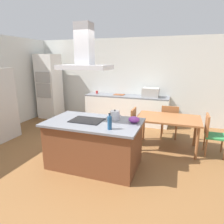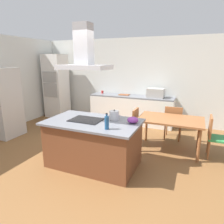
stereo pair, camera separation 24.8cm
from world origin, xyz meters
The scene contains 19 objects.
ground centered at (0.00, 1.50, 0.00)m, with size 16.00×16.00×0.00m, color brown.
wall_back centered at (0.00, 3.25, 1.35)m, with size 7.20×0.10×2.70m, color silver.
wall_left centered at (-3.45, 1.00, 1.35)m, with size 0.10×8.80×2.70m, color silver.
kitchen_island centered at (0.00, 0.00, 0.45)m, with size 1.78×1.07×0.90m.
cooktop centered at (-0.14, 0.00, 0.91)m, with size 0.60×0.44×0.01m, color black.
tea_kettle centered at (0.34, 0.25, 0.99)m, with size 0.24×0.18×0.20m.
olive_oil_bottle centered at (0.43, -0.32, 1.02)m, with size 0.07×0.07×0.27m.
mixing_bowl centered at (0.73, 0.18, 0.96)m, with size 0.21×0.21×0.11m, color purple.
back_counter centered at (-0.14, 2.88, 0.45)m, with size 2.68×0.62×0.90m.
countertop_microwave centered at (0.62, 2.88, 1.04)m, with size 0.50×0.38×0.28m, color #B2AFAA.
coffee_mug_red centered at (-1.22, 2.96, 0.95)m, with size 0.08×0.08×0.09m, color red.
cutting_board centered at (-0.41, 2.93, 0.91)m, with size 0.34×0.24×0.02m, color brown.
wall_oven_stack centered at (-2.90, 2.65, 1.10)m, with size 0.70×0.66×2.20m.
refrigerator centered at (-2.98, 0.47, 0.91)m, with size 0.80×0.73×1.82m.
dining_table centered at (1.28, 1.26, 0.67)m, with size 1.40×0.90×0.75m.
chair_at_left_end centered at (0.37, 1.26, 0.51)m, with size 0.42×0.42×0.89m.
chair_facing_back_wall centered at (1.28, 1.92, 0.51)m, with size 0.42×0.42×0.89m.
chair_at_right_end centered at (2.20, 1.26, 0.51)m, with size 0.42×0.42×0.89m.
range_hood centered at (-0.14, 0.00, 2.10)m, with size 0.90×0.55×0.78m.
Camera 2 is at (1.74, -3.18, 2.02)m, focal length 32.04 mm.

